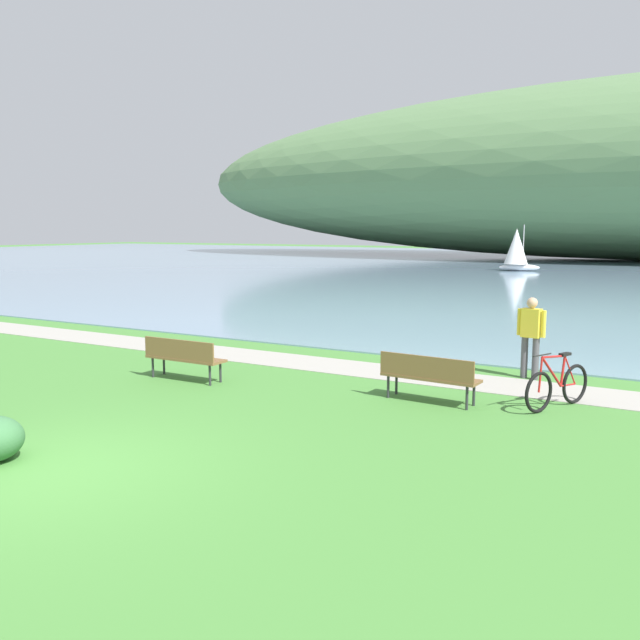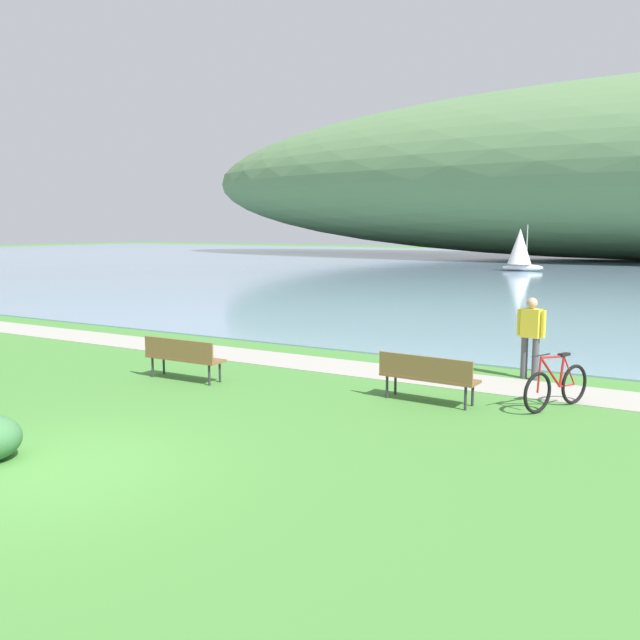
# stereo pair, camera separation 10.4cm
# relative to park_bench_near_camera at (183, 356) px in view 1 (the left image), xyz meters

# --- Properties ---
(ground_plane) EXTENTS (200.00, 200.00, 0.00)m
(ground_plane) POSITION_rel_park_bench_near_camera_xyz_m (2.00, -4.84, -0.52)
(ground_plane) COLOR #478438
(bay_water) EXTENTS (180.00, 80.00, 0.04)m
(bay_water) POSITION_rel_park_bench_near_camera_xyz_m (2.00, 44.55, -0.50)
(bay_water) COLOR #7A99B2
(bay_water) RESTS_ON ground
(shoreline_path) EXTENTS (60.00, 1.50, 0.01)m
(shoreline_path) POSITION_rel_park_bench_near_camera_xyz_m (2.00, 2.81, -0.52)
(shoreline_path) COLOR #A39E93
(shoreline_path) RESTS_ON ground
(park_bench_near_camera) EXTENTS (1.80, 0.48, 0.88)m
(park_bench_near_camera) POSITION_rel_park_bench_near_camera_xyz_m (0.00, 0.00, 0.00)
(park_bench_near_camera) COLOR brown
(park_bench_near_camera) RESTS_ON ground
(park_bench_further_along) EXTENTS (1.83, 0.59, 0.88)m
(park_bench_further_along) POSITION_rel_park_bench_near_camera_xyz_m (5.02, 0.83, 0.00)
(park_bench_further_along) COLOR brown
(park_bench_further_along) RESTS_ON ground
(bicycle_leaning_near_bench) EXTENTS (0.78, 1.64, 1.01)m
(bicycle_leaning_near_bench) POSITION_rel_park_bench_near_camera_xyz_m (7.11, 1.59, -0.12)
(bicycle_leaning_near_bench) COLOR black
(bicycle_leaning_near_bench) RESTS_ON ground
(person_at_shoreline) EXTENTS (0.60, 0.28, 1.71)m
(person_at_shoreline) POSITION_rel_park_bench_near_camera_xyz_m (6.17, 3.72, 0.46)
(person_at_shoreline) COLOR #4C4C51
(person_at_shoreline) RESTS_ON ground
(sailboat_mid_bay) EXTENTS (2.92, 2.03, 3.30)m
(sailboat_mid_bay) POSITION_rel_park_bench_near_camera_xyz_m (-2.47, 38.45, 1.07)
(sailboat_mid_bay) COLOR white
(sailboat_mid_bay) RESTS_ON bay_water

